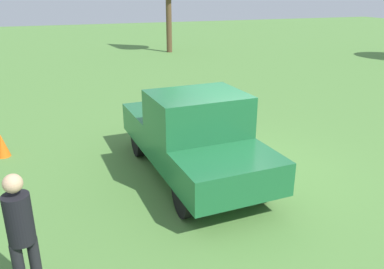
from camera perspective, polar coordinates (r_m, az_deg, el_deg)
The scene contains 4 objects.
ground_plane at distance 8.65m, azimuth 6.52°, elevation -5.09°, with size 80.00×80.00×0.00m, color #54843D.
pickup_truck at distance 7.93m, azimuth 0.32°, elevation 0.07°, with size 4.58×2.04×1.83m.
person_bystander at distance 5.24m, azimuth -23.61°, elevation -12.78°, with size 0.42×0.42×1.74m.
traffic_cone at distance 10.17m, azimuth -25.92°, elevation -1.45°, with size 0.32×0.32×0.55m, color orange.
Camera 1 is at (6.96, -3.57, 3.70)m, focal length 36.63 mm.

